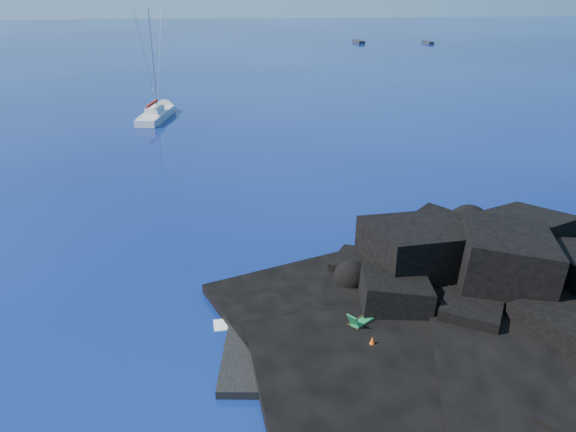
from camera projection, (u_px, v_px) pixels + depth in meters
name	position (u px, v px, depth m)	size (l,w,h in m)	color
ground	(218.00, 364.00, 22.55)	(400.00, 400.00, 0.00)	#04093E
headland	(497.00, 308.00, 26.39)	(24.00, 24.00, 3.60)	black
beach	(327.00, 351.00, 23.39)	(8.50, 6.00, 0.70)	black
surf_foam	(323.00, 294.00, 27.55)	(10.00, 8.00, 0.06)	white
sailboat	(157.00, 119.00, 61.36)	(2.28, 10.88, 11.40)	silver
deck_chair	(363.00, 317.00, 24.16)	(1.45, 0.63, 0.99)	#166535
towel	(357.00, 337.00, 23.65)	(1.67, 0.79, 0.04)	white
sunbather	(358.00, 334.00, 23.60)	(1.59, 0.42, 0.23)	tan
marker_cone	(372.00, 343.00, 22.77)	(0.40, 0.40, 0.61)	#FF520D
distant_boat_a	(359.00, 43.00, 130.47)	(1.46, 4.68, 0.62)	black
distant_boat_b	(428.00, 43.00, 129.58)	(1.23, 3.97, 0.53)	black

